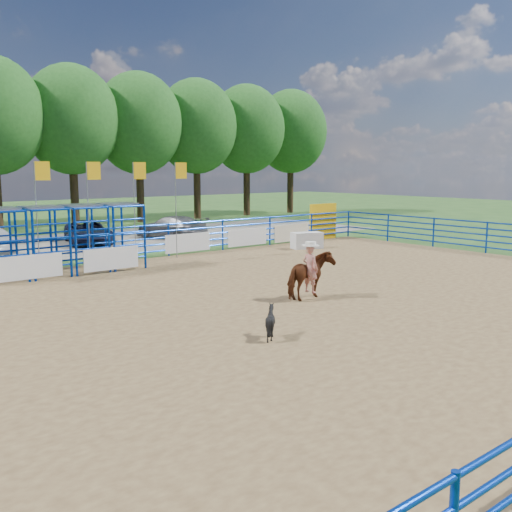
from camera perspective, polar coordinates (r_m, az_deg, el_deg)
name	(u,v)px	position (r m, az deg, el deg)	size (l,w,h in m)	color
ground	(256,308)	(16.33, 0.01, -5.20)	(120.00, 120.00, 0.00)	#396227
arena_dirt	(256,307)	(16.33, 0.01, -5.16)	(30.00, 20.00, 0.02)	olive
gravel_strip	(49,246)	(31.22, -20.01, 0.97)	(40.00, 10.00, 0.01)	gray
announcer_table	(307,240)	(28.31, 5.11, 1.57)	(1.50, 0.70, 0.80)	silver
horse_and_rider	(310,271)	(17.25, 5.44, -1.51)	(1.78, 1.01, 2.48)	#592911
calf	(270,322)	(13.34, 1.45, -6.60)	(0.62, 0.70, 0.77)	black
car_c	(88,232)	(31.35, -16.45, 2.31)	(2.04, 4.42, 1.23)	black
car_d	(171,227)	(32.75, -8.48, 2.88)	(1.79, 4.41, 1.28)	#575759
perimeter_fence	(256,282)	(16.17, 0.01, -2.62)	(30.10, 20.10, 1.50)	#07319F
chute_assembly	(72,240)	(22.81, -17.96, 1.57)	(19.32, 2.41, 4.20)	#07319F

